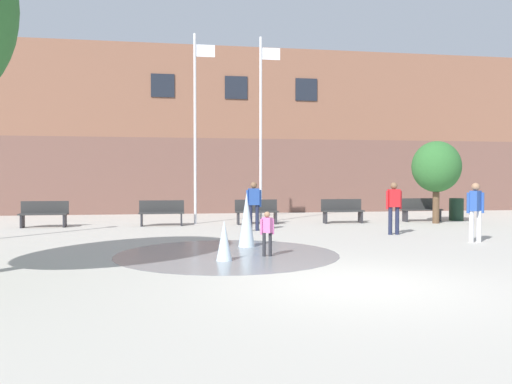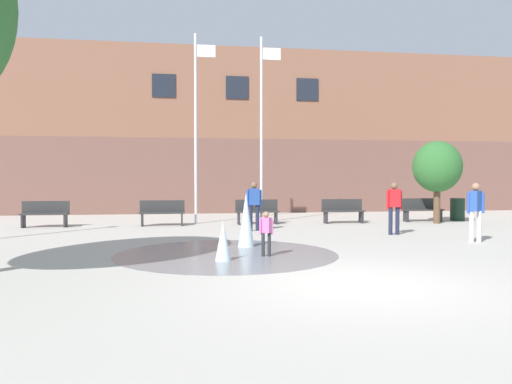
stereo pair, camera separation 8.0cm
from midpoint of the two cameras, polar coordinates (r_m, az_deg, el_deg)
ground_plane at (r=8.38m, az=11.05°, el=-10.26°), size 100.00×100.00×0.00m
library_building at (r=27.40m, az=-3.11°, el=6.49°), size 36.00×6.05×8.10m
splash_fountain at (r=11.66m, az=-2.51°, el=-5.00°), size 5.03×5.03×1.36m
park_bench_far_left at (r=18.91m, az=-23.17°, el=-2.28°), size 1.60×0.44×0.91m
park_bench_left_of_flagpoles at (r=18.26m, az=-10.85°, el=-2.31°), size 1.60×0.44×0.91m
park_bench_under_left_flagpole at (r=18.58m, az=-0.06°, el=-2.21°), size 1.60×0.44×0.91m
park_bench_under_right_flagpole at (r=19.27m, az=9.72°, el=-2.10°), size 1.60×0.44×0.91m
park_bench_far_right at (r=20.80m, az=18.23°, el=-1.89°), size 1.60×0.44×0.91m
adult_watching at (r=16.21m, az=-0.39°, el=-1.16°), size 0.50×0.22×1.59m
child_with_pink_shirt at (r=10.93m, az=1.07°, el=-4.37°), size 0.31×0.23×0.99m
adult_in_red at (r=14.52m, az=23.64°, el=-1.62°), size 0.50×0.37×1.59m
adult_near_bench at (r=15.65m, az=15.34°, el=-1.32°), size 0.50×0.21×1.59m
flagpole_left at (r=18.98m, az=-7.01°, el=7.87°), size 0.80×0.10×7.10m
flagpole_right at (r=19.23m, az=0.52°, el=7.77°), size 0.80×0.10×7.09m
trash_can at (r=21.69m, az=21.82°, el=-1.86°), size 0.56×0.56×0.90m
street_tree_near_building at (r=20.02m, az=19.81°, el=2.70°), size 1.81×1.81×3.11m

